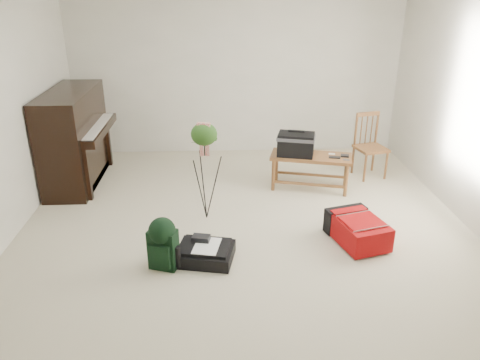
{
  "coord_description": "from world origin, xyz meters",
  "views": [
    {
      "loc": [
        -0.27,
        -4.42,
        2.58
      ],
      "look_at": [
        -0.05,
        0.35,
        0.51
      ],
      "focal_mm": 35.0,
      "sensor_mm": 36.0,
      "label": 1
    }
  ],
  "objects_px": {
    "bench": "(301,149)",
    "green_backpack": "(163,241)",
    "flower_stand": "(205,172)",
    "black_duffel": "(205,252)",
    "dining_chair": "(370,146)",
    "piano": "(75,140)",
    "red_suitcase": "(356,227)"
  },
  "relations": [
    {
      "from": "dining_chair",
      "to": "red_suitcase",
      "type": "distance_m",
      "value": 1.9
    },
    {
      "from": "bench",
      "to": "green_backpack",
      "type": "bearing_deg",
      "value": -118.15
    },
    {
      "from": "bench",
      "to": "green_backpack",
      "type": "height_order",
      "value": "bench"
    },
    {
      "from": "dining_chair",
      "to": "bench",
      "type": "bearing_deg",
      "value": -172.17
    },
    {
      "from": "dining_chair",
      "to": "green_backpack",
      "type": "bearing_deg",
      "value": -154.64
    },
    {
      "from": "piano",
      "to": "green_backpack",
      "type": "distance_m",
      "value": 2.58
    },
    {
      "from": "dining_chair",
      "to": "flower_stand",
      "type": "xyz_separation_m",
      "value": [
        -2.26,
        -1.18,
        0.15
      ]
    },
    {
      "from": "red_suitcase",
      "to": "bench",
      "type": "bearing_deg",
      "value": 90.0
    },
    {
      "from": "black_duffel",
      "to": "green_backpack",
      "type": "xyz_separation_m",
      "value": [
        -0.39,
        -0.12,
        0.21
      ]
    },
    {
      "from": "black_duffel",
      "to": "flower_stand",
      "type": "xyz_separation_m",
      "value": [
        -0.01,
        0.89,
        0.49
      ]
    },
    {
      "from": "green_backpack",
      "to": "piano",
      "type": "bearing_deg",
      "value": 140.29
    },
    {
      "from": "red_suitcase",
      "to": "green_backpack",
      "type": "relative_size",
      "value": 1.44
    },
    {
      "from": "piano",
      "to": "flower_stand",
      "type": "xyz_separation_m",
      "value": [
        1.75,
        -1.16,
        -0.02
      ]
    },
    {
      "from": "dining_chair",
      "to": "green_backpack",
      "type": "xyz_separation_m",
      "value": [
        -2.64,
        -2.19,
        -0.14
      ]
    },
    {
      "from": "piano",
      "to": "green_backpack",
      "type": "bearing_deg",
      "value": -57.77
    },
    {
      "from": "bench",
      "to": "flower_stand",
      "type": "height_order",
      "value": "flower_stand"
    },
    {
      "from": "red_suitcase",
      "to": "green_backpack",
      "type": "distance_m",
      "value": 2.04
    },
    {
      "from": "dining_chair",
      "to": "piano",
      "type": "bearing_deg",
      "value": 166.06
    },
    {
      "from": "flower_stand",
      "to": "black_duffel",
      "type": "bearing_deg",
      "value": -79.37
    },
    {
      "from": "piano",
      "to": "dining_chair",
      "type": "distance_m",
      "value": 4.01
    },
    {
      "from": "green_backpack",
      "to": "flower_stand",
      "type": "bearing_deg",
      "value": 87.02
    },
    {
      "from": "dining_chair",
      "to": "green_backpack",
      "type": "relative_size",
      "value": 1.67
    },
    {
      "from": "red_suitcase",
      "to": "black_duffel",
      "type": "xyz_separation_m",
      "value": [
        -1.59,
        -0.31,
        -0.07
      ]
    },
    {
      "from": "piano",
      "to": "green_backpack",
      "type": "relative_size",
      "value": 2.83
    },
    {
      "from": "piano",
      "to": "flower_stand",
      "type": "height_order",
      "value": "piano"
    },
    {
      "from": "red_suitcase",
      "to": "flower_stand",
      "type": "relative_size",
      "value": 0.64
    },
    {
      "from": "piano",
      "to": "black_duffel",
      "type": "bearing_deg",
      "value": -49.37
    },
    {
      "from": "piano",
      "to": "green_backpack",
      "type": "height_order",
      "value": "piano"
    },
    {
      "from": "red_suitcase",
      "to": "black_duffel",
      "type": "relative_size",
      "value": 1.24
    },
    {
      "from": "red_suitcase",
      "to": "green_backpack",
      "type": "bearing_deg",
      "value": 175.99
    },
    {
      "from": "black_duffel",
      "to": "green_backpack",
      "type": "height_order",
      "value": "green_backpack"
    },
    {
      "from": "black_duffel",
      "to": "red_suitcase",
      "type": "bearing_deg",
      "value": 22.34
    }
  ]
}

